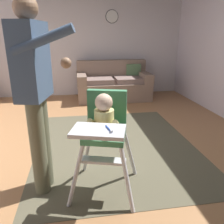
% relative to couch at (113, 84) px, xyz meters
% --- Properties ---
extents(ground, '(6.11, 7.57, 0.10)m').
position_rel_couch_xyz_m(ground, '(-0.52, -2.49, -0.38)').
color(ground, '#A57248').
extents(wall_far, '(5.31, 0.06, 2.69)m').
position_rel_couch_xyz_m(wall_far, '(-0.52, 0.52, 1.01)').
color(wall_far, silver).
rests_on(wall_far, ground).
extents(area_rug, '(2.07, 2.50, 0.01)m').
position_rel_couch_xyz_m(area_rug, '(-0.37, -2.40, -0.33)').
color(area_rug, brown).
rests_on(area_rug, ground).
extents(couch, '(1.65, 0.86, 0.86)m').
position_rel_couch_xyz_m(couch, '(0.00, 0.00, 0.00)').
color(couch, '#846C5D').
rests_on(couch, ground).
extents(high_chair, '(0.74, 0.83, 0.96)m').
position_rel_couch_xyz_m(high_chair, '(-0.62, -3.29, 0.33)').
color(high_chair, silver).
rests_on(high_chair, ground).
extents(adult_standing, '(0.51, 0.56, 1.70)m').
position_rel_couch_xyz_m(adult_standing, '(-1.20, -3.17, 0.63)').
color(adult_standing, '#66674E').
rests_on(adult_standing, ground).
extents(toy_ball, '(0.24, 0.24, 0.24)m').
position_rel_couch_xyz_m(toy_ball, '(-0.54, -2.25, -0.21)').
color(toy_ball, orange).
rests_on(toy_ball, ground).
extents(wall_clock, '(0.30, 0.04, 0.30)m').
position_rel_couch_xyz_m(wall_clock, '(0.04, 0.48, 1.49)').
color(wall_clock, white).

